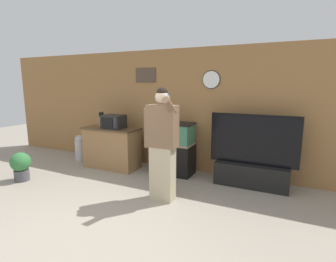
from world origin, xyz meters
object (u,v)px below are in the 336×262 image
object	(u,v)px
counter_island	(112,148)
aquarium_on_stand	(173,148)
trash_bin	(81,147)
microwave	(114,122)
knife_block	(101,121)
potted_plant	(21,165)
tv_on_stand	(252,166)
person_standing	(162,143)

from	to	relation	value
counter_island	aquarium_on_stand	size ratio (longest dim) A/B	1.17
aquarium_on_stand	trash_bin	bearing A→B (deg)	-177.37
microwave	knife_block	distance (m)	0.36
counter_island	potted_plant	xyz separation A→B (m)	(-1.08, -1.45, -0.14)
counter_island	tv_on_stand	size ratio (longest dim) A/B	0.81
aquarium_on_stand	tv_on_stand	xyz separation A→B (m)	(1.61, -0.02, -0.16)
tv_on_stand	potted_plant	xyz separation A→B (m)	(-4.09, -1.66, -0.08)
knife_block	tv_on_stand	bearing A→B (deg)	3.89
trash_bin	microwave	bearing A→B (deg)	-6.70
microwave	trash_bin	bearing A→B (deg)	173.30
person_standing	aquarium_on_stand	bearing A→B (deg)	107.22
trash_bin	knife_block	bearing A→B (deg)	-9.37
microwave	trash_bin	size ratio (longest dim) A/B	0.73
tv_on_stand	trash_bin	size ratio (longest dim) A/B	2.46
aquarium_on_stand	person_standing	xyz separation A→B (m)	(0.38, -1.23, 0.40)
knife_block	aquarium_on_stand	distance (m)	1.76
counter_island	tv_on_stand	bearing A→B (deg)	4.14
counter_island	trash_bin	size ratio (longest dim) A/B	1.99
potted_plant	knife_block	bearing A→B (deg)	60.78
person_standing	counter_island	bearing A→B (deg)	150.76
microwave	person_standing	bearing A→B (deg)	-30.19
knife_block	microwave	bearing A→B (deg)	-0.87
potted_plant	microwave	bearing A→B (deg)	50.82
tv_on_stand	counter_island	bearing A→B (deg)	-175.86
counter_island	knife_block	size ratio (longest dim) A/B	3.68
microwave	aquarium_on_stand	xyz separation A→B (m)	(1.31, 0.25, -0.51)
counter_island	microwave	world-z (taller)	microwave
tv_on_stand	potted_plant	size ratio (longest dim) A/B	2.78
aquarium_on_stand	potted_plant	world-z (taller)	aquarium_on_stand
aquarium_on_stand	trash_bin	distance (m)	2.47
counter_island	potted_plant	bearing A→B (deg)	-126.85
aquarium_on_stand	person_standing	distance (m)	1.35
potted_plant	counter_island	bearing A→B (deg)	53.15
counter_island	potted_plant	world-z (taller)	counter_island
counter_island	microwave	xyz separation A→B (m)	(0.09, -0.01, 0.60)
microwave	trash_bin	xyz separation A→B (m)	(-1.15, 0.13, -0.73)
potted_plant	aquarium_on_stand	bearing A→B (deg)	34.17
knife_block	aquarium_on_stand	xyz separation A→B (m)	(1.67, 0.24, -0.50)
microwave	person_standing	distance (m)	1.96
tv_on_stand	person_standing	bearing A→B (deg)	-135.40
tv_on_stand	potted_plant	distance (m)	4.41
counter_island	trash_bin	bearing A→B (deg)	173.35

